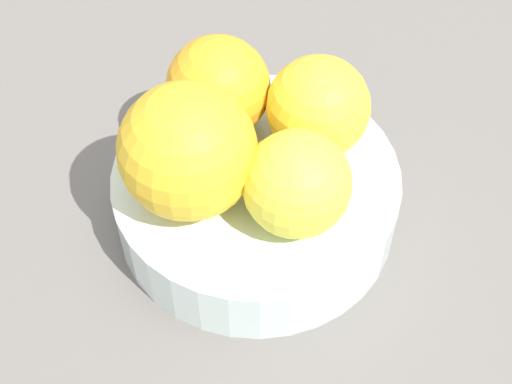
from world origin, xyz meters
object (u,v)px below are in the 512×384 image
at_px(fruit_bowl, 256,197).
at_px(orange_in_bowl_2, 302,181).
at_px(orange_in_bowl_1, 316,106).
at_px(orange_in_bowl_3, 218,87).
at_px(orange_in_bowl_0, 188,151).

distance_m(fruit_bowl, orange_in_bowl_2, 0.07).
relative_size(fruit_bowl, orange_in_bowl_1, 2.81).
bearing_deg(orange_in_bowl_3, orange_in_bowl_2, -1.12).
bearing_deg(fruit_bowl, orange_in_bowl_1, 92.18).
xyz_separation_m(fruit_bowl, orange_in_bowl_3, (-0.05, 0.01, 0.06)).
xyz_separation_m(orange_in_bowl_1, orange_in_bowl_2, (0.04, -0.04, -0.00)).
bearing_deg(fruit_bowl, orange_in_bowl_0, -102.76).
height_order(orange_in_bowl_1, orange_in_bowl_3, orange_in_bowl_3).
bearing_deg(orange_in_bowl_1, orange_in_bowl_2, -45.54).
bearing_deg(orange_in_bowl_0, orange_in_bowl_2, 42.33).
bearing_deg(orange_in_bowl_1, fruit_bowl, -87.82).
distance_m(orange_in_bowl_1, orange_in_bowl_3, 0.06).
bearing_deg(orange_in_bowl_1, orange_in_bowl_3, -139.06).
distance_m(orange_in_bowl_1, orange_in_bowl_2, 0.06).
distance_m(orange_in_bowl_0, orange_in_bowl_2, 0.07).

